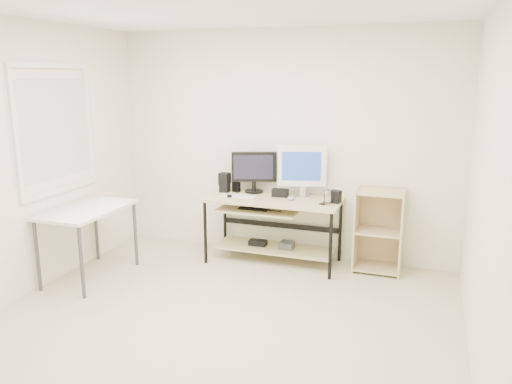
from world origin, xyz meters
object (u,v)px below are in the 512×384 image
object	(u,v)px
side_table	(87,216)
black_monitor	(254,169)
white_imac	(302,167)
audio_controller	(236,185)
desk	(271,216)
shelf_unit	(379,230)

from	to	relation	value
side_table	black_monitor	distance (m)	1.90
black_monitor	white_imac	size ratio (longest dim) A/B	0.87
black_monitor	audio_controller	size ratio (longest dim) A/B	2.87
desk	side_table	bearing A→B (deg)	-147.35
side_table	white_imac	world-z (taller)	white_imac
black_monitor	white_imac	xyz separation A→B (m)	(0.58, -0.02, 0.06)
side_table	white_imac	size ratio (longest dim) A/B	1.73
desk	black_monitor	world-z (taller)	black_monitor
audio_controller	white_imac	bearing A→B (deg)	22.63
desk	audio_controller	xyz separation A→B (m)	(-0.48, 0.14, 0.30)
black_monitor	audio_controller	xyz separation A→B (m)	(-0.20, -0.05, -0.18)
desk	white_imac	size ratio (longest dim) A/B	2.60
side_table	audio_controller	bearing A→B (deg)	45.54
side_table	shelf_unit	world-z (taller)	shelf_unit
side_table	shelf_unit	size ratio (longest dim) A/B	1.11
white_imac	audio_controller	size ratio (longest dim) A/B	3.28
black_monitor	audio_controller	world-z (taller)	black_monitor
black_monitor	shelf_unit	bearing A→B (deg)	-21.64
side_table	audio_controller	xyz separation A→B (m)	(1.18, 1.20, 0.17)
white_imac	audio_controller	xyz separation A→B (m)	(-0.78, -0.03, -0.25)
black_monitor	audio_controller	distance (m)	0.28
shelf_unit	audio_controller	world-z (taller)	audio_controller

